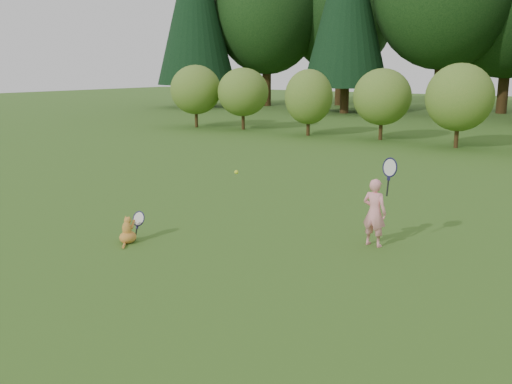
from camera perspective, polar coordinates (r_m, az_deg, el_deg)
The scene contains 5 objects.
ground at distance 8.86m, azimuth -4.08°, elevation -5.18°, with size 100.00×100.00×0.00m, color #245718.
shrub_row at distance 20.27m, azimuth 20.16°, elevation 8.09°, with size 28.00×3.00×2.80m, color #487825, non-canonical shape.
child at distance 8.77m, azimuth 11.81°, elevation -1.88°, with size 0.59×0.33×1.56m.
cat at distance 9.06m, azimuth -12.68°, elevation -3.62°, with size 0.39×0.64×0.57m.
tennis_ball at distance 9.08m, azimuth -1.98°, elevation 2.00°, with size 0.06×0.06×0.06m.
Camera 1 is at (5.40, -6.49, 2.68)m, focal length 40.00 mm.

